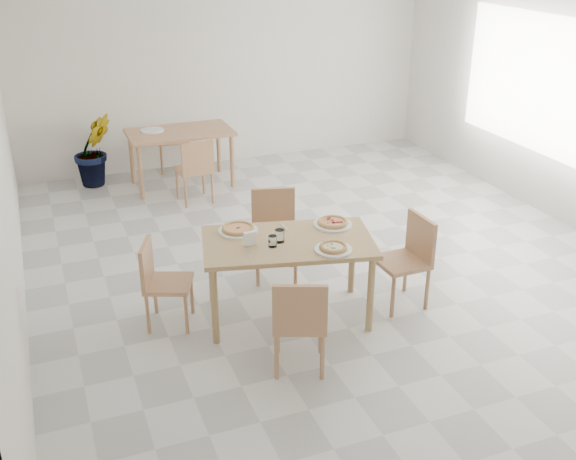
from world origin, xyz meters
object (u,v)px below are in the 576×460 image
object	(u,v)px
plate_pepperoni	(333,224)
napkin_holder	(250,239)
plate_empty	(152,130)
chair_east	(409,254)
second_table	(180,138)
chair_back_n	(172,133)
chair_north	(274,227)
plate_mushroom	(333,250)
plate_margherita	(238,231)
potted_plant	(94,150)
chair_west	(160,278)
tumbler_a	(280,236)
main_table	(288,249)
tumbler_b	(273,241)
pizza_margherita	(238,229)
pizza_pepperoni	(333,222)
pizza_mushroom	(333,247)
chair_back_s	(196,167)
chair_south	(300,319)

from	to	relation	value
plate_pepperoni	napkin_holder	distance (m)	0.84
napkin_holder	plate_empty	bearing A→B (deg)	85.60
chair_east	second_table	xyz separation A→B (m)	(-1.22, 3.82, 0.16)
napkin_holder	chair_back_n	size ratio (longest dim) A/B	0.14
chair_north	plate_mushroom	size ratio (longest dim) A/B	2.77
chair_east	plate_empty	xyz separation A→B (m)	(-1.56, 3.94, 0.26)
plate_margherita	potted_plant	xyz separation A→B (m)	(-0.84, 3.74, -0.27)
chair_east	plate_empty	bearing A→B (deg)	-160.27
chair_west	tumbler_a	distance (m)	1.10
main_table	plate_mushroom	distance (m)	0.44
tumbler_a	tumbler_b	bearing A→B (deg)	-143.18
chair_east	plate_pepperoni	distance (m)	0.75
pizza_margherita	plate_empty	size ratio (longest dim) A/B	1.17
main_table	tumbler_a	distance (m)	0.16
pizza_margherita	tumbler_a	bearing A→B (deg)	-50.17
chair_west	pizza_pepperoni	distance (m)	1.61
pizza_pepperoni	plate_pepperoni	bearing A→B (deg)	63.43
pizza_margherita	pizza_mushroom	xyz separation A→B (m)	(0.63, -0.65, 0.00)
plate_margherita	potted_plant	world-z (taller)	potted_plant
plate_pepperoni	chair_back_n	world-z (taller)	chair_back_n
chair_west	chair_east	world-z (taller)	chair_east
main_table	chair_north	world-z (taller)	chair_north
pizza_mushroom	second_table	distance (m)	3.98
plate_margherita	plate_mushroom	bearing A→B (deg)	-45.95
chair_east	chair_back_n	world-z (taller)	chair_back_n
chair_back_s	pizza_pepperoni	bearing A→B (deg)	97.48
plate_mushroom	second_table	size ratio (longest dim) A/B	0.23
pizza_mushroom	plate_empty	size ratio (longest dim) A/B	0.88
main_table	tumbler_a	xyz separation A→B (m)	(-0.08, 0.00, 0.14)
plate_margherita	potted_plant	bearing A→B (deg)	102.65
pizza_mushroom	tumbler_a	world-z (taller)	tumbler_a
tumbler_b	second_table	world-z (taller)	tumbler_b
plate_margherita	second_table	bearing A→B (deg)	85.87
napkin_holder	chair_back_n	bearing A→B (deg)	80.32
pizza_mushroom	pizza_margherita	bearing A→B (deg)	134.05
chair_south	napkin_holder	world-z (taller)	napkin_holder
main_table	plate_empty	xyz separation A→B (m)	(-0.45, 3.76, 0.09)
chair_south	pizza_pepperoni	distance (m)	1.23
chair_west	pizza_pepperoni	xyz separation A→B (m)	(1.57, -0.14, 0.33)
chair_west	plate_margherita	bearing A→B (deg)	-64.99
main_table	plate_mushroom	size ratio (longest dim) A/B	5.13
main_table	chair_east	world-z (taller)	chair_east
main_table	plate_margherita	size ratio (longest dim) A/B	4.60
pizza_pepperoni	napkin_holder	bearing A→B (deg)	-171.39
chair_east	chair_back_n	size ratio (longest dim) A/B	0.96
tumbler_b	chair_west	bearing A→B (deg)	159.11
chair_back_s	plate_empty	world-z (taller)	chair_back_s
pizza_mushroom	napkin_holder	distance (m)	0.71
plate_pepperoni	pizza_mushroom	world-z (taller)	pizza_mushroom
potted_plant	plate_pepperoni	bearing A→B (deg)	-66.84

